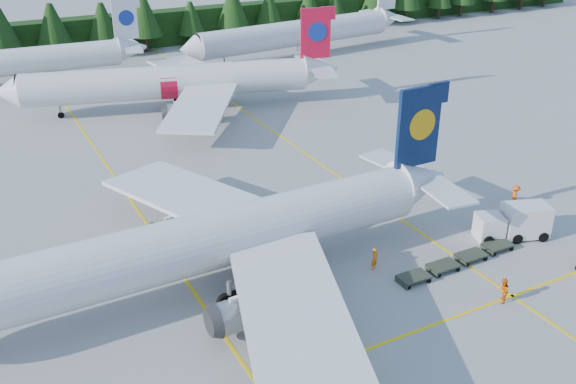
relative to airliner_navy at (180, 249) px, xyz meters
name	(u,v)px	position (x,y,z in m)	size (l,w,h in m)	color
ground	(394,277)	(14.70, -5.19, -3.74)	(320.00, 320.00, 0.00)	#9B9C96
taxi_stripe_a	(136,208)	(0.70, 14.81, -3.74)	(0.25, 120.00, 0.01)	yellow
taxi_stripe_b	(326,167)	(20.70, 14.81, -3.74)	(0.25, 120.00, 0.01)	yellow
taxi_stripe_cross	(447,320)	(14.70, -11.19, -3.74)	(80.00, 0.25, 0.01)	yellow
treeline_hedge	(115,33)	(14.70, 76.81, -0.74)	(220.00, 4.00, 6.00)	black
airliner_navy	(180,249)	(0.00, 0.00, 0.00)	(42.79, 35.22, 12.44)	silver
airliner_red	(163,83)	(11.69, 40.35, -0.06)	(41.28, 33.53, 12.25)	silver
airliner_far_right	(290,34)	(39.31, 57.69, 0.19)	(43.06, 8.40, 12.53)	silver
service_truck	(513,222)	(26.84, -4.85, -2.33)	(6.30, 4.04, 2.86)	white
dolly_train	(457,260)	(19.99, -6.14, -3.30)	(11.17, 2.02, 0.14)	#303627
uld_pair	(269,273)	(5.72, -2.14, -2.48)	(6.05, 3.37, 1.88)	#303627
crew_a	(375,259)	(14.00, -3.60, -2.85)	(0.65, 0.43, 1.79)	orange
crew_b	(503,291)	(19.41, -11.38, -2.78)	(0.93, 0.73, 1.92)	#ED5C05
crew_c	(515,196)	(31.43, -0.75, -2.73)	(0.83, 0.56, 2.01)	#FF4B05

